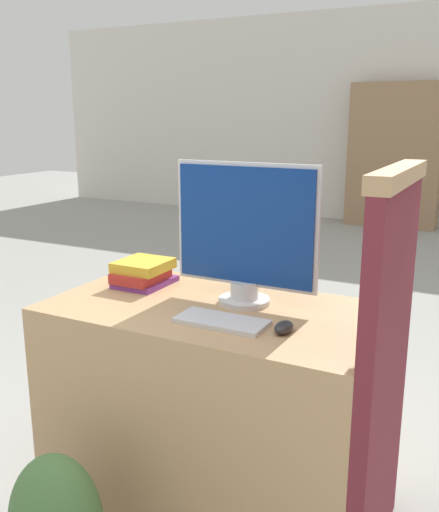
# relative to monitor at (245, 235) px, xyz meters

# --- Properties ---
(desk) EXTENTS (1.19, 0.67, 0.77)m
(desk) POSITION_rel_monitor_xyz_m (-0.08, -0.08, -0.64)
(desk) COLOR tan
(desk) RESTS_ON ground_plane
(carrel_divider) EXTENTS (0.07, 0.58, 1.30)m
(carrel_divider) POSITION_rel_monitor_xyz_m (0.54, -0.13, -0.37)
(carrel_divider) COLOR maroon
(carrel_divider) RESTS_ON ground_plane
(monitor) EXTENTS (0.54, 0.19, 0.51)m
(monitor) POSITION_rel_monitor_xyz_m (0.00, 0.00, 0.00)
(monitor) COLOR silver
(monitor) RESTS_ON desk
(keyboard) EXTENTS (0.30, 0.14, 0.02)m
(keyboard) POSITION_rel_monitor_xyz_m (0.02, -0.23, -0.25)
(keyboard) COLOR silver
(keyboard) RESTS_ON desk
(mouse) EXTENTS (0.05, 0.09, 0.04)m
(mouse) POSITION_rel_monitor_xyz_m (0.23, -0.21, -0.24)
(mouse) COLOR #262626
(mouse) RESTS_ON desk
(book_stack) EXTENTS (0.19, 0.24, 0.10)m
(book_stack) POSITION_rel_monitor_xyz_m (-0.46, 0.02, -0.20)
(book_stack) COLOR #7A3384
(book_stack) RESTS_ON desk
(bookshelf_far) EXTENTS (1.16, 0.32, 1.84)m
(bookshelf_far) POSITION_rel_monitor_xyz_m (-0.58, 5.87, -0.11)
(bookshelf_far) COLOR #9E7A56
(bookshelf_far) RESTS_ON ground_plane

